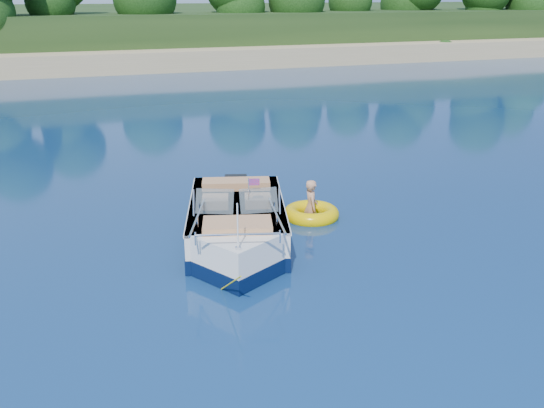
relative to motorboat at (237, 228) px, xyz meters
The scene contains 5 objects.
ground 2.10m from the motorboat, 131.82° to the right, with size 160.00×160.00×0.00m, color #091E41.
shoreline 62.26m from the motorboat, 91.26° to the left, with size 170.00×59.00×6.00m.
motorboat is the anchor object (origin of this frame).
tow_tube 2.59m from the motorboat, 24.34° to the left, with size 1.81×1.81×0.39m.
boy 2.56m from the motorboat, 23.99° to the left, with size 0.57×0.37×1.56m, color tan.
Camera 1 is at (-2.34, -11.09, 5.58)m, focal length 40.00 mm.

